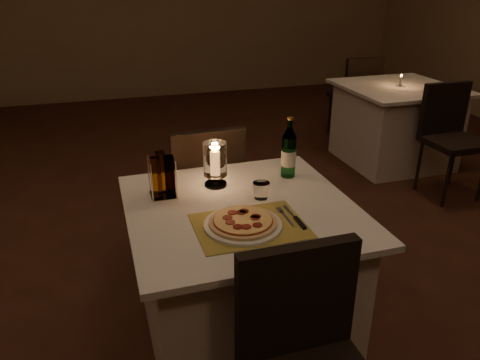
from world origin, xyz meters
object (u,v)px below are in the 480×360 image
object	(u,v)px
water_bottle	(289,153)
neighbor_table_right	(395,124)
pizza	(243,221)
tumbler	(261,190)
chair_near	(307,353)
plate	(243,225)
chair_far	(205,183)
main_table	(241,275)
hurricane_candle	(215,161)

from	to	relation	value
water_bottle	neighbor_table_right	size ratio (longest dim) A/B	0.31
neighbor_table_right	pizza	bearing A→B (deg)	-136.56
neighbor_table_right	tumbler	bearing A→B (deg)	-137.78
chair_near	neighbor_table_right	bearing A→B (deg)	50.70
plate	water_bottle	size ratio (longest dim) A/B	1.03
tumbler	neighbor_table_right	distance (m)	2.74
tumbler	neighbor_table_right	bearing A→B (deg)	42.22
pizza	tumbler	xyz separation A→B (m)	(0.16, 0.23, 0.01)
chair_far	plate	distance (m)	0.92
main_table	neighbor_table_right	bearing A→B (deg)	41.49
hurricane_candle	pizza	bearing A→B (deg)	-89.77
main_table	hurricane_candle	distance (m)	0.56
main_table	plate	distance (m)	0.42
pizza	water_bottle	distance (m)	0.58
pizza	water_bottle	size ratio (longest dim) A/B	0.90
main_table	pizza	bearing A→B (deg)	-105.53
pizza	chair_near	bearing A→B (deg)	-84.65
chair_far	main_table	bearing A→B (deg)	-90.00
pizza	hurricane_candle	xyz separation A→B (m)	(-0.00, 0.43, 0.10)
hurricane_candle	neighbor_table_right	xyz separation A→B (m)	(2.17, 1.62, -0.49)
plate	chair_near	bearing A→B (deg)	-84.65
tumbler	neighbor_table_right	world-z (taller)	tumbler
chair_far	neighbor_table_right	world-z (taller)	chair_far
chair_far	water_bottle	bearing A→B (deg)	-54.50
chair_far	tumbler	bearing A→B (deg)	-80.38
neighbor_table_right	main_table	bearing A→B (deg)	-138.51
hurricane_candle	neighbor_table_right	bearing A→B (deg)	36.73
pizza	tumbler	size ratio (longest dim) A/B	3.59
hurricane_candle	neighbor_table_right	size ratio (longest dim) A/B	0.22
neighbor_table_right	plate	bearing A→B (deg)	-136.56
main_table	chair_near	bearing A→B (deg)	-90.00
chair_near	pizza	size ratio (longest dim) A/B	3.21
main_table	chair_far	distance (m)	0.74
main_table	neighbor_table_right	world-z (taller)	same
chair_near	neighbor_table_right	world-z (taller)	chair_near
main_table	chair_near	size ratio (longest dim) A/B	1.11
chair_far	neighbor_table_right	bearing A→B (deg)	28.68
chair_far	neighbor_table_right	distance (m)	2.42
pizza	chair_far	bearing A→B (deg)	86.80
main_table	pizza	size ratio (longest dim) A/B	3.57
main_table	tumbler	xyz separation A→B (m)	(0.11, 0.05, 0.40)
chair_near	plate	xyz separation A→B (m)	(-0.05, 0.53, 0.20)
main_table	hurricane_candle	world-z (taller)	hurricane_candle
water_bottle	chair_far	bearing A→B (deg)	125.50
plate	pizza	bearing A→B (deg)	96.24
water_bottle	hurricane_candle	bearing A→B (deg)	179.91
pizza	main_table	bearing A→B (deg)	74.47
chair_far	tumbler	size ratio (longest dim) A/B	11.53
pizza	neighbor_table_right	xyz separation A→B (m)	(2.17, 2.05, -0.39)
plate	main_table	bearing A→B (deg)	74.48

